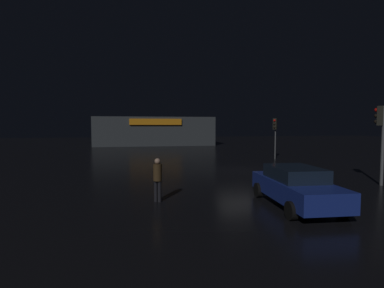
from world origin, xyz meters
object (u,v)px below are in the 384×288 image
store_building (154,131)px  traffic_signal_opposite (275,128)px  traffic_signal_main (381,130)px  pedestrian (158,176)px  car_near (296,186)px

store_building → traffic_signal_opposite: size_ratio=4.89×
traffic_signal_main → traffic_signal_opposite: size_ratio=1.09×
store_building → traffic_signal_opposite: (9.45, -22.74, 0.64)m
traffic_signal_main → pedestrian: bearing=-173.9°
store_building → car_near: size_ratio=3.87×
store_building → car_near: (3.16, -37.13, -1.39)m
traffic_signal_opposite → car_near: 15.84m
traffic_signal_main → traffic_signal_opposite: (0.15, 11.65, 0.02)m
traffic_signal_opposite → car_near: (-6.29, -14.39, -2.03)m
traffic_signal_opposite → store_building: bearing=112.6°
store_building → traffic_signal_main: (9.29, -34.39, 0.61)m
store_building → pedestrian: 35.64m
store_building → traffic_signal_main: bearing=-74.9°
traffic_signal_main → traffic_signal_opposite: bearing=89.2°
store_building → car_near: store_building is taller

